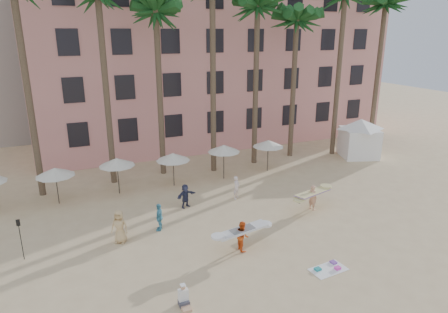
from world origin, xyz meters
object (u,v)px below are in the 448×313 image
(carrier_white, at_px, (242,234))
(pink_hotel, at_px, (208,61))
(cabana, at_px, (360,135))
(carrier_yellow, at_px, (313,196))

(carrier_white, bearing_deg, pink_hotel, 72.88)
(pink_hotel, relative_size, cabana, 6.07)
(pink_hotel, bearing_deg, carrier_yellow, -92.71)
(pink_hotel, distance_m, cabana, 17.36)
(cabana, relative_size, carrier_white, 1.99)
(cabana, xyz_separation_m, carrier_yellow, (-10.56, -7.84, -1.11))
(pink_hotel, height_order, carrier_yellow, pink_hotel)
(pink_hotel, relative_size, carrier_yellow, 10.95)
(carrier_yellow, distance_m, carrier_white, 6.86)
(pink_hotel, bearing_deg, cabana, -54.08)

